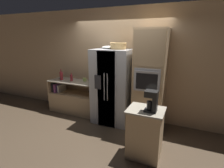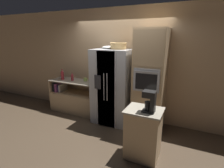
% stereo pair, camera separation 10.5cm
% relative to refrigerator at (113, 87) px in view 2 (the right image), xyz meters
% --- Properties ---
extents(ground_plane, '(20.00, 20.00, 0.00)m').
position_rel_refrigerator_xyz_m(ground_plane, '(0.04, -0.03, -0.91)').
color(ground_plane, '#4C3D2D').
extents(wall_back, '(12.00, 0.06, 2.80)m').
position_rel_refrigerator_xyz_m(wall_back, '(0.04, 0.41, 0.49)').
color(wall_back, tan).
rests_on(wall_back, ground_plane).
extents(counter_left, '(1.41, 0.58, 0.91)m').
position_rel_refrigerator_xyz_m(counter_left, '(-1.25, 0.09, -0.58)').
color(counter_left, tan).
rests_on(counter_left, ground_plane).
extents(refrigerator, '(0.92, 0.78, 1.82)m').
position_rel_refrigerator_xyz_m(refrigerator, '(0.00, 0.00, 0.00)').
color(refrigerator, silver).
rests_on(refrigerator, ground_plane).
extents(wall_oven, '(0.66, 0.73, 2.28)m').
position_rel_refrigerator_xyz_m(wall_oven, '(0.90, 0.04, 0.23)').
color(wall_oven, tan).
rests_on(wall_oven, ground_plane).
extents(island_counter, '(0.62, 0.52, 0.91)m').
position_rel_refrigerator_xyz_m(island_counter, '(1.08, -1.04, -0.45)').
color(island_counter, tan).
rests_on(island_counter, ground_plane).
extents(wicker_basket, '(0.39, 0.39, 0.15)m').
position_rel_refrigerator_xyz_m(wicker_basket, '(0.13, 0.03, 0.99)').
color(wicker_basket, tan).
rests_on(wicker_basket, refrigerator).
extents(fruit_bowl, '(0.31, 0.31, 0.07)m').
position_rel_refrigerator_xyz_m(fruit_bowl, '(-0.16, 0.10, 0.94)').
color(fruit_bowl, white).
rests_on(fruit_bowl, refrigerator).
extents(bottle_tall, '(0.09, 0.09, 0.30)m').
position_rel_refrigerator_xyz_m(bottle_tall, '(-1.63, 0.06, 0.14)').
color(bottle_tall, maroon).
rests_on(bottle_tall, counter_left).
extents(bottle_short, '(0.07, 0.07, 0.23)m').
position_rel_refrigerator_xyz_m(bottle_short, '(-1.28, 0.06, 0.10)').
color(bottle_short, maroon).
rests_on(bottle_short, counter_left).
extents(mug, '(0.13, 0.09, 0.09)m').
position_rel_refrigerator_xyz_m(mug, '(-0.92, 0.17, 0.05)').
color(mug, '#B2D166').
rests_on(mug, counter_left).
extents(coffee_maker, '(0.20, 0.17, 0.36)m').
position_rel_refrigerator_xyz_m(coffee_maker, '(1.18, -1.09, 0.19)').
color(coffee_maker, black).
rests_on(coffee_maker, island_counter).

